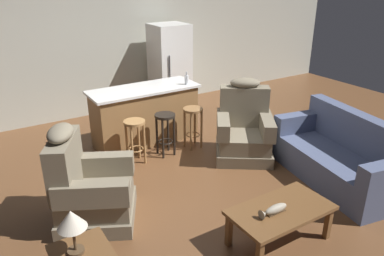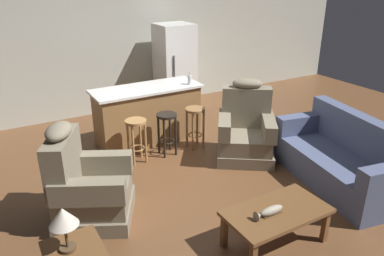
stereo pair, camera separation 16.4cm
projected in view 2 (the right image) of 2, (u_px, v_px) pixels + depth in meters
The scene contains 14 objects.
ground_plane at pixel (187, 174), 5.41m from camera, with size 12.00×12.00×0.00m.
back_wall at pixel (109, 48), 7.40m from camera, with size 12.00×0.05×2.60m.
coffee_table at pixel (277, 215), 3.90m from camera, with size 1.10×0.60×0.42m.
fish_figurine at pixel (269, 212), 3.78m from camera, with size 0.34×0.10×0.10m.
couch at pixel (342, 160), 5.07m from camera, with size 1.18×2.02×0.94m.
recliner_near_lamp at pixel (86, 186), 4.30m from camera, with size 1.13×1.13×1.20m.
recliner_near_island at pixel (246, 131), 5.80m from camera, with size 1.17×1.17×1.20m.
table_lamp at pixel (63, 219), 3.01m from camera, with size 0.24×0.24×0.41m.
kitchen_island at pixel (148, 114), 6.31m from camera, with size 1.80×0.70×0.95m.
bar_stool_left at pixel (136, 133), 5.59m from camera, with size 0.32×0.32×0.68m.
bar_stool_middle at pixel (167, 127), 5.83m from camera, with size 0.32×0.32×0.68m.
bar_stool_right at pixel (195, 120), 6.06m from camera, with size 0.32×0.32×0.68m.
refrigerator at pixel (175, 68), 7.64m from camera, with size 0.70×0.69×1.76m.
bottle_tall_green at pixel (190, 80), 6.25m from camera, with size 0.07×0.07×0.22m.
Camera 2 is at (-2.31, -4.13, 2.71)m, focal length 35.00 mm.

